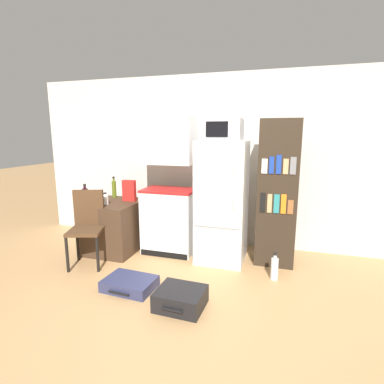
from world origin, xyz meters
TOP-DOWN VIEW (x-y plane):
  - ground_plane at (0.00, 0.00)m, footprint 24.00×24.00m
  - wall_back at (0.20, 2.00)m, footprint 6.40×0.10m
  - side_table at (-1.36, 1.20)m, footprint 0.69×0.80m
  - kitchen_hutch at (-0.58, 1.37)m, footprint 0.72×0.48m
  - refrigerator at (0.18, 1.31)m, footprint 0.61×0.61m
  - microwave at (0.18, 1.30)m, footprint 0.46×0.38m
  - bookshelf at (0.86, 1.42)m, footprint 0.48×0.38m
  - bottle_olive_oil at (-1.52, 1.49)m, footprint 0.06×0.06m
  - bottle_milk_white at (-1.38, 1.04)m, footprint 0.08×0.08m
  - bottle_wine_dark at (-1.64, 0.97)m, footprint 0.07×0.07m
  - bottle_green_tall at (-1.31, 1.56)m, footprint 0.06×0.06m
  - bowl at (-1.58, 1.09)m, footprint 0.18×0.18m
  - cereal_box at (-1.18, 1.34)m, footprint 0.19×0.07m
  - chair at (-1.44, 0.70)m, footprint 0.51×0.51m
  - suitcase_large_flat at (0.03, 0.08)m, footprint 0.47×0.44m
  - suitcase_small_flat at (-0.61, 0.24)m, footprint 0.56×0.43m
  - water_bottle_front at (0.88, 0.94)m, footprint 0.08×0.08m

SIDE VIEW (x-z plane):
  - ground_plane at x=0.00m, z-range 0.00..0.00m
  - suitcase_small_flat at x=-0.61m, z-range 0.00..0.12m
  - suitcase_large_flat at x=0.03m, z-range 0.00..0.18m
  - water_bottle_front at x=0.88m, z-range -0.03..0.30m
  - side_table at x=-1.36m, z-range 0.00..0.71m
  - chair at x=-1.44m, z-range 0.08..1.03m
  - bowl at x=-1.58m, z-range 0.71..0.75m
  - bottle_milk_white at x=-1.38m, z-range 0.69..0.86m
  - refrigerator at x=0.18m, z-range 0.00..1.57m
  - bottle_green_tall at x=-1.31m, z-range 0.69..0.94m
  - bottle_wine_dark at x=-1.64m, z-range 0.68..0.97m
  - bottle_olive_oil at x=-1.52m, z-range 0.68..1.00m
  - cereal_box at x=-1.18m, z-range 0.71..1.01m
  - kitchen_hutch at x=-0.58m, z-range -0.08..1.80m
  - bookshelf at x=0.86m, z-range 0.00..1.84m
  - wall_back at x=0.20m, z-range 0.00..2.51m
  - microwave at x=0.18m, z-range 1.57..1.84m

